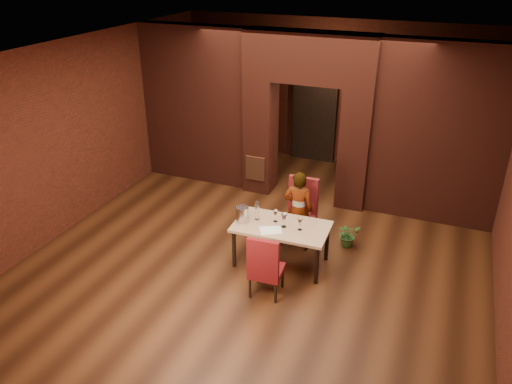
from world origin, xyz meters
TOP-DOWN VIEW (x-y plane):
  - floor at (0.00, 0.00)m, footprint 8.00×8.00m
  - ceiling at (0.00, 0.00)m, footprint 7.00×8.00m
  - wall_back at (0.00, 4.00)m, footprint 7.00×0.04m
  - wall_front at (0.00, -4.00)m, footprint 7.00×0.04m
  - wall_left at (-3.50, 0.00)m, footprint 0.04×8.00m
  - pillar_left at (-0.95, 2.00)m, footprint 0.55×0.55m
  - pillar_right at (0.95, 2.00)m, footprint 0.55×0.55m
  - lintel at (0.00, 2.00)m, footprint 2.45×0.55m
  - wing_wall_left at (-2.36, 2.00)m, footprint 2.28×0.35m
  - wing_wall_right at (2.36, 2.00)m, footprint 2.28×0.35m
  - vent_panel at (-0.95, 1.71)m, footprint 0.40×0.03m
  - rear_door at (-0.40, 3.94)m, footprint 0.90×0.08m
  - rear_door_frame at (-0.40, 3.90)m, footprint 1.02×0.04m
  - dining_table at (0.37, -0.45)m, footprint 1.48×0.87m
  - chair_far at (0.42, 0.27)m, footprint 0.51×0.51m
  - chair_near at (0.43, -1.24)m, footprint 0.48×0.48m
  - person_seated at (0.44, 0.18)m, footprint 0.52×0.37m
  - wine_glass_a at (0.24, -0.37)m, footprint 0.08×0.08m
  - wine_glass_b at (0.42, -0.47)m, footprint 0.09×0.09m
  - wine_glass_c at (0.67, -0.47)m, footprint 0.08×0.08m
  - tasting_sheet at (0.27, -0.65)m, footprint 0.39×0.36m
  - wine_bucket at (-0.24, -0.55)m, footprint 0.20×0.20m
  - water_bottle at (-0.05, -0.41)m, footprint 0.07×0.07m
  - potted_plant at (1.24, 0.46)m, footprint 0.49×0.48m

SIDE VIEW (x-z plane):
  - floor at x=0.00m, z-range 0.00..0.00m
  - potted_plant at x=1.24m, z-range 0.00..0.42m
  - dining_table at x=0.37m, z-range 0.00..0.68m
  - chair_near at x=0.43m, z-range 0.00..0.99m
  - vent_panel at x=-0.95m, z-range 0.30..0.80m
  - chair_far at x=0.42m, z-range 0.00..1.11m
  - person_seated at x=0.44m, z-range 0.00..1.33m
  - tasting_sheet at x=0.27m, z-range 0.68..0.69m
  - wine_glass_a at x=0.24m, z-range 0.68..0.88m
  - wine_glass_c at x=0.67m, z-range 0.68..0.88m
  - wine_glass_b at x=0.42m, z-range 0.68..0.91m
  - wine_bucket at x=-0.24m, z-range 0.68..0.93m
  - water_bottle at x=-0.05m, z-range 0.68..0.99m
  - rear_door at x=-0.40m, z-range 0.00..2.10m
  - rear_door_frame at x=-0.40m, z-range -0.06..2.16m
  - pillar_left at x=-0.95m, z-range 0.00..2.30m
  - pillar_right at x=0.95m, z-range 0.00..2.30m
  - wall_back at x=0.00m, z-range 0.00..3.20m
  - wall_front at x=0.00m, z-range 0.00..3.20m
  - wall_left at x=-3.50m, z-range 0.00..3.20m
  - wing_wall_left at x=-2.36m, z-range 0.00..3.20m
  - wing_wall_right at x=2.36m, z-range 0.00..3.20m
  - lintel at x=0.00m, z-range 2.30..3.20m
  - ceiling at x=0.00m, z-range 3.18..3.22m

